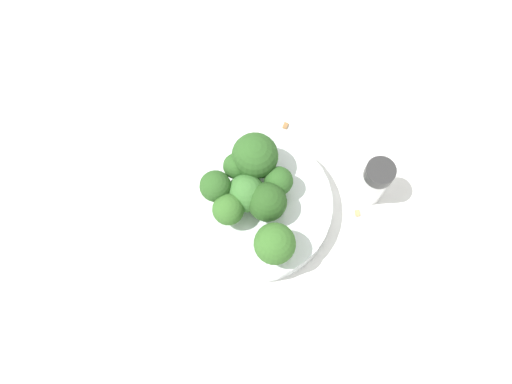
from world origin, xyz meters
TOP-DOWN VIEW (x-y plane):
  - ground_plane at (0.00, 0.00)m, footprint 3.00×3.00m
  - bowl at (0.00, 0.00)m, footprint 0.20×0.20m
  - broccoli_floret_0 at (0.04, -0.01)m, footprint 0.04×0.04m
  - broccoli_floret_1 at (-0.03, 0.01)m, footprint 0.04×0.04m
  - broccoli_floret_2 at (0.04, 0.06)m, footprint 0.05×0.05m
  - broccoli_floret_3 at (-0.01, -0.04)m, footprint 0.03×0.03m
  - broccoli_floret_4 at (-0.03, -0.03)m, footprint 0.06×0.06m
  - broccoli_floret_5 at (-0.00, 0.02)m, footprint 0.05×0.05m
  - broccoli_floret_6 at (0.01, -0.01)m, footprint 0.05×0.05m
  - broccoli_floret_7 at (0.03, -0.04)m, footprint 0.04×0.04m
  - pepper_shaker at (-0.11, 0.10)m, footprint 0.04×0.04m
  - almond_crumb_0 at (-0.12, -0.05)m, footprint 0.01×0.01m
  - almond_crumb_1 at (-0.08, 0.11)m, footprint 0.01×0.01m

SIDE VIEW (x-z plane):
  - ground_plane at x=0.00m, z-range 0.00..0.00m
  - almond_crumb_1 at x=-0.08m, z-range 0.00..0.01m
  - almond_crumb_0 at x=-0.12m, z-range 0.00..0.01m
  - bowl at x=0.00m, z-range 0.00..0.03m
  - pepper_shaker at x=-0.11m, z-range 0.00..0.08m
  - broccoli_floret_6 at x=0.01m, z-range 0.04..0.09m
  - broccoli_floret_1 at x=-0.03m, z-range 0.04..0.09m
  - broccoli_floret_5 at x=0.00m, z-range 0.04..0.09m
  - broccoli_floret_0 at x=0.04m, z-range 0.04..0.09m
  - broccoli_floret_3 at x=-0.01m, z-range 0.04..0.09m
  - broccoli_floret_7 at x=0.03m, z-range 0.04..0.10m
  - broccoli_floret_2 at x=0.04m, z-range 0.04..0.10m
  - broccoli_floret_4 at x=-0.03m, z-range 0.04..0.11m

